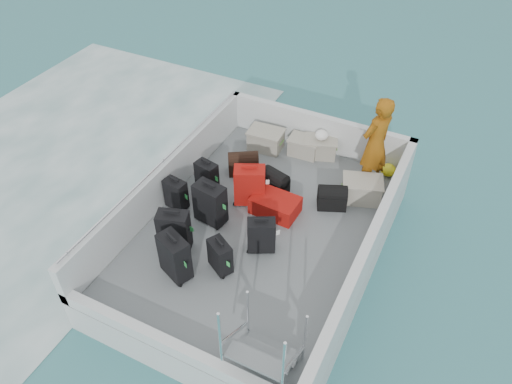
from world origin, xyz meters
TOP-DOWN VIEW (x-y plane):
  - ground at (0.00, 0.00)m, footprint 160.00×160.00m
  - wake_foam at (-4.80, 0.00)m, footprint 10.00×10.00m
  - ferry_hull at (0.00, 0.00)m, footprint 3.60×5.00m
  - deck at (0.00, 0.00)m, footprint 3.30×4.70m
  - deck_fittings at (0.35, -0.32)m, footprint 3.60×5.00m
  - suitcase_0 at (-0.94, -0.95)m, footprint 0.52×0.40m
  - suitcase_1 at (-1.43, -0.18)m, footprint 0.39×0.26m
  - suitcase_2 at (-1.22, 0.45)m, footprint 0.41×0.29m
  - suitcase_3 at (-0.66, -1.36)m, footprint 0.54×0.43m
  - suitcase_4 at (-0.77, -0.19)m, footprint 0.52×0.35m
  - suitcase_5 at (-0.42, 0.48)m, footprint 0.58×0.49m
  - suitcase_6 at (-0.14, -1.00)m, footprint 0.44×0.38m
  - suitcase_7 at (0.22, -0.39)m, footprint 0.47×0.40m
  - suitcase_8 at (0.06, 0.44)m, footprint 0.77×0.53m
  - duffel_0 at (-0.88, 1.13)m, footprint 0.61×0.53m
  - duffel_1 at (-0.17, 0.93)m, footprint 0.51×0.41m
  - duffel_2 at (0.83, 0.99)m, footprint 0.55×0.46m
  - crate_0 at (-0.84, 1.95)m, footprint 0.63×0.46m
  - crate_1 at (-0.12, 2.10)m, footprint 0.55×0.39m
  - crate_2 at (0.16, 2.20)m, footprint 0.66×0.55m
  - crate_3 at (1.21, 1.37)m, footprint 0.72×0.60m
  - yellow_bag at (1.45, 2.20)m, footprint 0.28×0.26m
  - white_bag at (0.16, 2.20)m, footprint 0.24×0.24m
  - passenger at (1.21, 1.82)m, footprint 0.65×0.74m

SIDE VIEW (x-z plane):
  - ground at x=0.00m, z-range 0.00..0.00m
  - wake_foam at x=-4.80m, z-range 0.00..0.00m
  - ferry_hull at x=0.00m, z-range 0.00..0.60m
  - deck at x=0.00m, z-range 0.60..0.62m
  - yellow_bag at x=1.45m, z-range 0.62..0.84m
  - suitcase_8 at x=0.06m, z-range 0.62..0.92m
  - crate_1 at x=-0.12m, z-range 0.62..0.94m
  - duffel_0 at x=-0.88m, z-range 0.62..0.94m
  - duffel_1 at x=-0.17m, z-range 0.62..0.94m
  - duffel_2 at x=0.83m, z-range 0.62..0.94m
  - crate_2 at x=0.16m, z-range 0.62..0.96m
  - crate_0 at x=-0.84m, z-range 0.62..0.98m
  - crate_3 at x=1.21m, z-range 0.62..0.99m
  - suitcase_6 at x=-0.14m, z-range 0.62..1.14m
  - suitcase_2 at x=-1.22m, z-range 0.62..1.16m
  - suitcase_1 at x=-1.43m, z-range 0.62..1.17m
  - suitcase_7 at x=0.22m, z-range 0.62..1.20m
  - suitcase_5 at x=-0.42m, z-range 0.62..1.31m
  - suitcase_0 at x=-0.94m, z-range 0.62..1.33m
  - suitcase_3 at x=-0.66m, z-range 0.62..1.33m
  - suitcase_4 at x=-0.77m, z-range 0.62..1.33m
  - deck_fittings at x=0.35m, z-range 0.54..1.44m
  - white_bag at x=0.16m, z-range 0.96..1.14m
  - passenger at x=1.21m, z-range 0.62..2.32m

